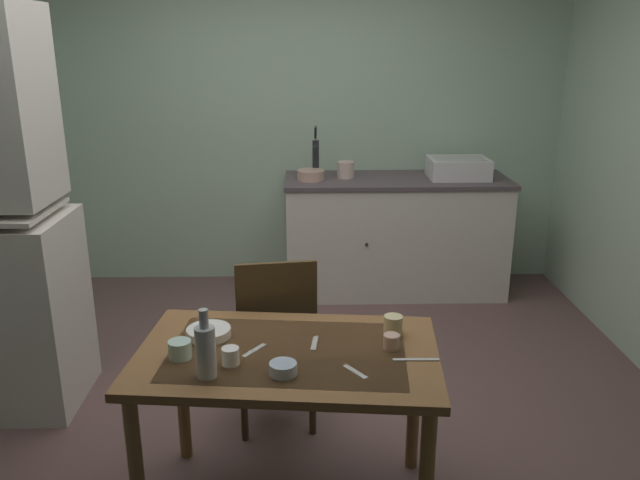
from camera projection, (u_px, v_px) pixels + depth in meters
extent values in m
plane|color=brown|center=(291.00, 401.00, 3.53)|extent=(5.21, 5.21, 0.00)
cube|color=#ABC7AE|center=(294.00, 121.00, 5.05)|extent=(4.31, 0.10, 2.58)
cube|color=silver|center=(395.00, 237.00, 4.97)|extent=(1.66, 0.60, 0.87)
cube|color=#52464B|center=(397.00, 180.00, 4.83)|extent=(1.69, 0.63, 0.03)
sphere|color=#2D2823|center=(367.00, 244.00, 4.65)|extent=(0.02, 0.02, 0.02)
cube|color=white|center=(458.00, 168.00, 4.81)|extent=(0.44, 0.34, 0.15)
cube|color=black|center=(459.00, 159.00, 4.79)|extent=(0.38, 0.28, 0.01)
cylinder|color=#232328|center=(316.00, 159.00, 4.82)|extent=(0.05, 0.05, 0.28)
cylinder|color=#232328|center=(316.00, 147.00, 4.72)|extent=(0.03, 0.12, 0.03)
cylinder|color=#212A33|center=(316.00, 133.00, 4.82)|extent=(0.02, 0.16, 0.12)
cylinder|color=tan|center=(311.00, 175.00, 4.75)|extent=(0.20, 0.20, 0.08)
cylinder|color=beige|center=(346.00, 170.00, 4.82)|extent=(0.13, 0.13, 0.12)
cube|color=brown|center=(287.00, 355.00, 2.53)|extent=(1.25, 0.84, 0.04)
cube|color=silver|center=(287.00, 351.00, 2.53)|extent=(0.98, 0.66, 0.00)
cylinder|color=brown|center=(137.00, 477.00, 2.39)|extent=(0.06, 0.06, 0.70)
cylinder|color=brown|center=(182.00, 391.00, 2.97)|extent=(0.06, 0.06, 0.70)
cylinder|color=brown|center=(414.00, 400.00, 2.89)|extent=(0.06, 0.06, 0.70)
cube|color=#493523|center=(275.00, 345.00, 3.25)|extent=(0.45, 0.45, 0.03)
cube|color=#49371E|center=(277.00, 312.00, 3.00)|extent=(0.38, 0.07, 0.49)
cylinder|color=#493523|center=(304.00, 365.00, 3.50)|extent=(0.04, 0.04, 0.41)
cylinder|color=#493523|center=(241.00, 369.00, 3.45)|extent=(0.04, 0.04, 0.41)
cylinder|color=#493523|center=(313.00, 397.00, 3.18)|extent=(0.04, 0.04, 0.41)
cylinder|color=#493523|center=(244.00, 403.00, 3.13)|extent=(0.04, 0.04, 0.41)
cylinder|color=#9EB2C6|center=(283.00, 369.00, 2.34)|extent=(0.10, 0.10, 0.05)
cylinder|color=white|center=(209.00, 332.00, 2.64)|extent=(0.18, 0.18, 0.04)
cylinder|color=white|center=(231.00, 356.00, 2.41)|extent=(0.07, 0.07, 0.07)
cylinder|color=beige|center=(393.00, 325.00, 2.65)|extent=(0.08, 0.08, 0.09)
cylinder|color=#ADD1C1|center=(180.00, 350.00, 2.46)|extent=(0.09, 0.09, 0.07)
cylinder|color=tan|center=(391.00, 342.00, 2.54)|extent=(0.07, 0.07, 0.06)
cylinder|color=#B7BCC1|center=(206.00, 352.00, 2.31)|extent=(0.07, 0.07, 0.19)
cylinder|color=#B7BCC1|center=(204.00, 319.00, 2.27)|extent=(0.03, 0.03, 0.07)
cube|color=silver|center=(416.00, 360.00, 2.45)|extent=(0.18, 0.02, 0.00)
cube|color=beige|center=(315.00, 343.00, 2.58)|extent=(0.03, 0.12, 0.00)
cube|color=beige|center=(254.00, 350.00, 2.52)|extent=(0.09, 0.12, 0.00)
cube|color=beige|center=(355.00, 372.00, 2.36)|extent=(0.09, 0.11, 0.00)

